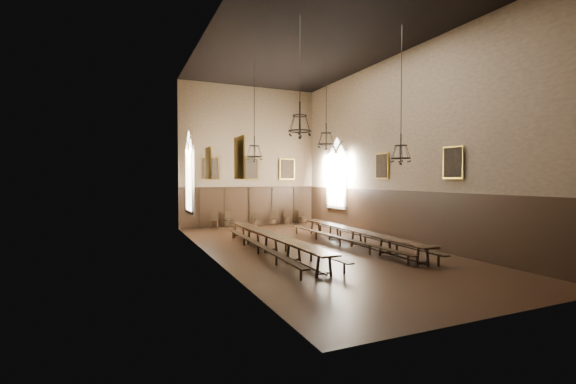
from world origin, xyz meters
TOP-DOWN VIEW (x-y plane):
  - floor at (0.00, 0.00)m, footprint 9.00×18.00m
  - ceiling at (0.00, 0.00)m, footprint 9.00×18.00m
  - wall_back at (0.00, 9.01)m, footprint 9.00×0.02m
  - wall_front at (0.00, -9.01)m, footprint 9.00×0.02m
  - wall_left at (-4.51, 0.00)m, footprint 0.02×18.00m
  - wall_right at (4.51, 0.00)m, footprint 0.02×18.00m
  - wainscot_panelling at (0.00, 0.00)m, footprint 9.00×18.00m
  - table_left at (-2.01, -0.03)m, footprint 0.81×9.87m
  - table_right at (2.04, -0.26)m, footprint 1.04×9.61m
  - bench_left_outer at (-2.62, -0.17)m, footprint 0.61×9.46m
  - bench_left_inner at (-1.38, -0.13)m, footprint 0.79×9.16m
  - bench_right_inner at (1.36, 0.04)m, footprint 0.62×9.39m
  - bench_right_outer at (2.60, -0.15)m, footprint 0.66×10.03m
  - chair_1 at (-2.43, 8.54)m, footprint 0.58×0.58m
  - chair_2 at (-1.50, 8.56)m, footprint 0.50×0.50m
  - chair_4 at (0.40, 8.55)m, footprint 0.43×0.43m
  - chair_5 at (1.46, 8.51)m, footprint 0.51×0.51m
  - chair_6 at (2.46, 8.51)m, footprint 0.54×0.54m
  - chair_7 at (3.54, 8.51)m, footprint 0.52×0.52m
  - chandelier_back_left at (-1.72, 2.92)m, footprint 0.80×0.80m
  - chandelier_back_right at (1.91, 2.33)m, footprint 0.88×0.88m
  - chandelier_front_left at (-1.67, -2.11)m, footprint 0.86×0.86m
  - chandelier_front_right at (2.30, -2.89)m, footprint 0.77×0.77m
  - portrait_back_0 at (-2.60, 8.88)m, footprint 1.10×0.12m
  - portrait_back_1 at (0.00, 8.88)m, footprint 1.10×0.12m
  - portrait_back_2 at (2.60, 8.88)m, footprint 1.10×0.12m
  - portrait_left_0 at (-4.38, 1.00)m, footprint 0.12×1.00m
  - portrait_left_1 at (-4.38, -3.50)m, footprint 0.12×1.00m
  - portrait_right_0 at (4.38, 1.00)m, footprint 0.12×1.00m
  - portrait_right_1 at (4.38, -3.50)m, footprint 0.12×1.00m
  - window_right at (4.43, 5.50)m, footprint 0.20×2.20m
  - window_left at (-4.43, 5.50)m, footprint 0.20×2.20m

SIDE VIEW (x-z plane):
  - floor at x=0.00m, z-range -0.02..0.00m
  - bench_left_inner at x=-1.38m, z-range 0.06..0.47m
  - bench_right_inner at x=1.36m, z-range 0.06..0.48m
  - chair_4 at x=0.40m, z-range -0.18..0.72m
  - bench_left_outer at x=-2.62m, z-range 0.06..0.48m
  - chair_5 at x=1.46m, z-range -0.18..0.72m
  - chair_7 at x=3.54m, z-range -0.18..0.75m
  - bench_right_outer at x=2.60m, z-range 0.06..0.51m
  - chair_6 at x=2.46m, z-range -0.20..0.79m
  - chair_2 at x=-1.50m, z-range -0.20..0.80m
  - chair_1 at x=-2.43m, z-range -0.21..0.83m
  - table_right at x=2.04m, z-range 0.00..0.75m
  - table_left at x=-2.01m, z-range 0.00..0.77m
  - wainscot_panelling at x=0.00m, z-range 0.00..2.50m
  - window_right at x=4.43m, z-range 1.10..5.70m
  - window_left at x=-4.43m, z-range 1.10..5.70m
  - portrait_back_0 at x=-2.60m, z-range 3.00..4.40m
  - portrait_back_1 at x=0.00m, z-range 3.00..4.40m
  - portrait_back_2 at x=2.60m, z-range 3.00..4.40m
  - portrait_left_0 at x=-4.38m, z-range 3.05..4.35m
  - portrait_left_1 at x=-4.38m, z-range 3.05..4.35m
  - portrait_right_0 at x=4.38m, z-range 3.05..4.35m
  - portrait_right_1 at x=4.38m, z-range 3.05..4.35m
  - chandelier_front_right at x=2.30m, z-range 1.61..6.90m
  - chandelier_back_left at x=-1.72m, z-range 1.98..6.99m
  - wall_back at x=0.00m, z-range 0.00..9.00m
  - wall_front at x=0.00m, z-range 0.00..9.00m
  - wall_left at x=-4.51m, z-range 0.00..9.00m
  - wall_right at x=4.51m, z-range 0.00..9.00m
  - chandelier_front_left at x=-1.67m, z-range 2.90..7.26m
  - chandelier_back_right at x=1.91m, z-range 2.92..7.26m
  - ceiling at x=0.00m, z-range 9.00..9.02m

